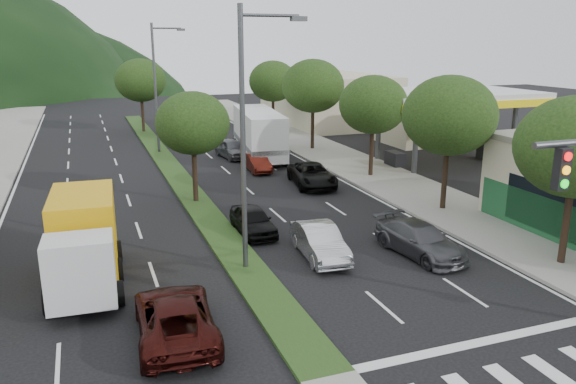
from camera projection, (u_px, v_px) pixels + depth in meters
name	position (u px, v px, depth m)	size (l,w,h in m)	color
ground	(329.00, 380.00, 14.94)	(160.00, 160.00, 0.00)	black
sidewalk_right	(344.00, 160.00, 41.72)	(5.00, 90.00, 0.15)	gray
median	(169.00, 165.00, 40.28)	(1.60, 56.00, 0.12)	#223A15
gas_canopy	(447.00, 99.00, 39.97)	(12.20, 8.20, 5.25)	silver
bldg_right_far	(327.00, 99.00, 60.60)	(10.00, 16.00, 5.20)	beige
tree_r_a	(576.00, 147.00, 21.29)	(4.60, 4.60, 6.63)	black
tree_r_b	(449.00, 116.00, 28.48)	(4.80, 4.80, 6.94)	black
tree_r_c	(373.00, 105.00, 35.80)	(4.40, 4.40, 6.48)	black
tree_r_d	(313.00, 86.00, 44.74)	(5.00, 5.00, 7.17)	black
tree_r_e	(273.00, 81.00, 53.88)	(4.60, 4.60, 6.71)	black
tree_med_near	(193.00, 123.00, 30.08)	(4.00, 4.00, 6.02)	black
tree_med_far	(140.00, 80.00, 53.47)	(4.80, 4.80, 6.94)	black
streetlight_near	(248.00, 128.00, 20.79)	(2.60, 0.25, 10.00)	#47494C
streetlight_mid	(158.00, 82.00, 43.43)	(2.60, 0.25, 10.00)	#47494C
sedan_silver	(320.00, 242.00, 23.22)	(1.45, 4.16, 1.37)	#B7BAC0
suv_maroon	(175.00, 317.00, 16.91)	(2.27, 4.92, 1.37)	black
car_queue_a	(253.00, 220.00, 26.10)	(1.50, 3.73, 1.27)	black
car_queue_b	(420.00, 240.00, 23.49)	(1.88, 4.63, 1.35)	#444448
car_queue_c	(257.00, 163.00, 38.54)	(1.26, 3.62, 1.19)	#45120B
car_queue_d	(312.00, 175.00, 34.66)	(2.29, 4.96, 1.38)	black
car_queue_e	(232.00, 149.00, 42.88)	(1.68, 4.19, 1.43)	#515257
box_truck	(84.00, 243.00, 20.68)	(2.82, 6.60, 3.20)	silver
motorhome	(259.00, 133.00, 42.47)	(4.00, 9.65, 3.60)	silver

